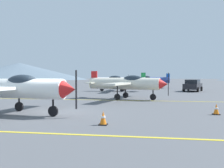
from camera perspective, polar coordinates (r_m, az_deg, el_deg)
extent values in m
plane|color=#54565B|center=(13.25, -13.45, -7.11)|extent=(400.00, 400.00, 0.00)
cube|color=yellow|center=(9.66, -22.88, -10.52)|extent=(80.00, 0.16, 0.01)
cube|color=yellow|center=(20.83, -5.01, -3.80)|extent=(80.00, 0.16, 0.01)
cylinder|color=white|center=(14.11, -23.37, -0.97)|extent=(6.63, 1.94, 1.06)
cone|color=red|center=(12.10, -10.19, -1.29)|extent=(0.79, 0.98, 0.90)
cube|color=black|center=(11.93, -8.54, -1.32)|extent=(0.05, 0.12, 1.92)
ellipsoid|color=#1E2833|center=(13.55, -20.59, 0.30)|extent=(2.02, 1.12, 0.87)
cube|color=white|center=(13.86, -22.15, -0.80)|extent=(2.20, 8.53, 0.15)
cylinder|color=black|center=(12.59, -13.89, -4.12)|extent=(0.10, 0.10, 0.97)
cylinder|color=black|center=(12.65, -13.87, -6.30)|extent=(0.55, 0.19, 0.54)
cylinder|color=black|center=(15.09, -21.30, -3.21)|extent=(0.10, 0.10, 0.97)
cylinder|color=black|center=(15.14, -21.28, -5.04)|extent=(0.55, 0.19, 0.54)
cylinder|color=silver|center=(21.59, 2.80, 0.10)|extent=(6.60, 2.62, 1.06)
cone|color=red|center=(20.62, 12.25, -0.02)|extent=(0.87, 1.04, 0.90)
cube|color=black|center=(20.55, 13.30, -0.03)|extent=(0.07, 0.12, 1.92)
ellipsoid|color=#1E2833|center=(21.30, 4.99, 0.93)|extent=(2.08, 1.31, 0.87)
cube|color=silver|center=(21.46, 3.76, 0.22)|extent=(3.09, 8.47, 0.15)
cube|color=silver|center=(22.79, -4.26, 0.31)|extent=(1.26, 2.59, 0.10)
cube|color=red|center=(22.79, -4.26, 1.64)|extent=(0.62, 0.26, 1.15)
cylinder|color=black|center=(20.84, 9.76, -1.75)|extent=(0.10, 0.10, 0.97)
cylinder|color=black|center=(20.88, 9.76, -3.08)|extent=(0.55, 0.24, 0.54)
cylinder|color=black|center=(20.70, 1.28, -1.75)|extent=(0.10, 0.10, 0.97)
cylinder|color=black|center=(20.74, 1.28, -3.08)|extent=(0.55, 0.24, 0.54)
cylinder|color=black|center=(22.68, 3.26, -1.44)|extent=(0.10, 0.10, 0.97)
cylinder|color=black|center=(22.71, 3.26, -2.66)|extent=(0.55, 0.24, 0.54)
cylinder|color=silver|center=(32.62, 2.23, 0.69)|extent=(6.55, 1.10, 1.06)
cone|color=#1E8C3F|center=(33.21, -3.97, 0.71)|extent=(0.68, 0.90, 0.90)
cube|color=black|center=(33.30, -4.61, 0.71)|extent=(0.04, 0.12, 1.92)
ellipsoid|color=#1E2833|center=(32.72, 0.73, 1.25)|extent=(1.93, 0.88, 0.87)
cube|color=silver|center=(32.66, 1.56, 0.78)|extent=(1.11, 8.47, 0.15)
cube|color=silver|center=(32.42, 7.48, 0.76)|extent=(0.69, 2.51, 0.10)
cube|color=#1E8C3F|center=(32.42, 7.48, 1.69)|extent=(0.61, 0.12, 1.15)
cylinder|color=black|center=(33.05, -2.42, -0.41)|extent=(0.10, 0.10, 0.97)
cylinder|color=black|center=(33.07, -2.42, -1.25)|extent=(0.54, 0.12, 0.54)
cylinder|color=black|center=(33.67, 2.76, -0.37)|extent=(0.10, 0.10, 0.97)
cylinder|color=black|center=(33.69, 2.76, -1.19)|extent=(0.54, 0.12, 0.54)
cylinder|color=black|center=(31.57, 2.37, -0.51)|extent=(0.10, 0.10, 0.97)
cylinder|color=black|center=(31.59, 2.36, -1.39)|extent=(0.54, 0.12, 0.54)
cylinder|color=#33478C|center=(42.83, 9.23, 0.94)|extent=(6.63, 1.89, 1.06)
cone|color=blue|center=(43.42, 4.50, 0.97)|extent=(0.78, 0.98, 0.90)
cube|color=black|center=(43.50, 4.01, 0.98)|extent=(0.05, 0.12, 1.92)
ellipsoid|color=#1E2833|center=(42.94, 8.09, 1.37)|extent=(2.02, 1.11, 0.87)
cube|color=#33478C|center=(42.88, 8.72, 1.01)|extent=(2.14, 8.53, 0.15)
cube|color=#33478C|center=(42.56, 13.22, 0.98)|extent=(0.99, 2.57, 0.10)
cube|color=blue|center=(42.56, 13.23, 1.69)|extent=(0.62, 0.19, 1.15)
cylinder|color=black|center=(43.26, 5.69, 0.11)|extent=(0.10, 0.10, 0.97)
cylinder|color=black|center=(43.27, 5.68, -0.53)|extent=(0.55, 0.18, 0.54)
cylinder|color=black|center=(43.87, 9.65, 0.12)|extent=(0.10, 0.10, 0.97)
cylinder|color=black|center=(43.89, 9.65, -0.51)|extent=(0.55, 0.18, 0.54)
cylinder|color=black|center=(41.77, 9.31, 0.04)|extent=(0.10, 0.10, 0.97)
cylinder|color=black|center=(41.79, 9.31, -0.62)|extent=(0.55, 0.18, 0.54)
cube|color=black|center=(34.45, 18.73, -0.51)|extent=(3.20, 4.66, 0.75)
cube|color=black|center=(34.28, 18.70, 0.57)|extent=(2.33, 2.81, 0.55)
cylinder|color=black|center=(35.71, 20.57, -1.05)|extent=(0.43, 0.68, 0.64)
cylinder|color=black|center=(36.03, 17.74, -1.00)|extent=(0.43, 0.68, 0.64)
cylinder|color=black|center=(32.91, 19.80, -1.28)|extent=(0.43, 0.68, 0.64)
cylinder|color=black|center=(33.26, 16.74, -1.22)|extent=(0.43, 0.68, 0.64)
cube|color=black|center=(14.03, 23.60, -6.63)|extent=(0.36, 0.36, 0.04)
cone|color=orange|center=(13.99, 23.62, -5.43)|extent=(0.29, 0.29, 0.55)
cylinder|color=white|center=(13.99, 23.62, -5.32)|extent=(0.20, 0.20, 0.08)
cube|color=black|center=(10.21, -2.13, -9.63)|extent=(0.36, 0.36, 0.04)
cone|color=orange|center=(10.15, -2.13, -7.99)|extent=(0.29, 0.29, 0.55)
cylinder|color=white|center=(10.15, -2.13, -7.84)|extent=(0.20, 0.20, 0.08)
cone|color=slate|center=(161.13, -21.30, 2.86)|extent=(86.11, 86.11, 10.53)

